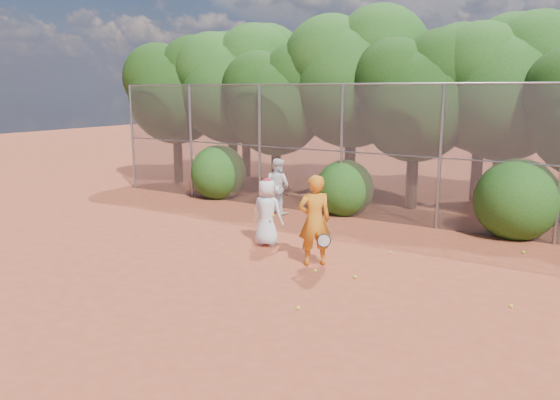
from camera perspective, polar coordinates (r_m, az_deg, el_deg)
The scene contains 23 objects.
ground at distance 11.55m, azimuth -2.42°, elevation -8.00°, with size 80.00×80.00×0.00m, color #993C22.
fence_back at distance 16.33m, azimuth 9.23°, elevation 5.03°, with size 20.05×0.09×4.03m.
tree_0 at distance 23.10m, azimuth -10.70°, elevation 11.52°, with size 4.38×3.81×6.00m.
tree_1 at distance 21.88m, azimuth -4.87°, elevation 12.29°, with size 4.64×4.03×6.35m.
tree_2 at distance 19.88m, azimuth -0.24°, elevation 10.74°, with size 3.99×3.47×5.47m.
tree_3 at distance 19.57m, azimuth 7.78°, elevation 13.00°, with size 4.89×4.26×6.70m.
tree_4 at distance 18.09m, azimuth 14.23°, elevation 10.87°, with size 4.19×3.64×5.73m.
tree_5 at distance 18.26m, azimuth 22.71°, elevation 11.25°, with size 4.51×3.92×6.17m.
tree_9 at distance 24.33m, azimuth -3.46°, elevation 12.64°, with size 4.83×4.20×6.62m.
tree_10 at distance 22.00m, azimuth 7.82°, elevation 13.43°, with size 5.15×4.48×7.06m.
tree_11 at distance 20.03m, azimuth 20.67°, elevation 11.68°, with size 4.64×4.03×6.35m.
bush_0 at distance 19.74m, azimuth -6.44°, elevation 3.13°, with size 2.00×2.00×2.00m, color #1C4611.
bush_1 at distance 17.12m, azimuth 6.79°, elevation 1.50°, with size 1.80×1.80×1.80m, color #1C4611.
bush_2 at distance 15.66m, azimuth 23.55°, elevation 0.41°, with size 2.20×2.20×2.20m, color #1C4611.
player_yellow at distance 12.07m, azimuth 3.62°, elevation -2.12°, with size 0.95×0.86×2.03m.
player_teen at distance 13.58m, azimuth -1.35°, elevation -1.29°, with size 0.86×0.60×1.71m.
player_white at distance 17.11m, azimuth -0.27°, elevation 1.48°, with size 0.93×0.81×1.74m.
ball_0 at distance 11.53m, azimuth 7.86°, elevation -7.96°, with size 0.07×0.07×0.07m, color #D0E229.
ball_1 at distance 13.34m, azimuth 11.39°, elevation -5.37°, with size 0.07×0.07×0.07m, color #D0E229.
ball_2 at distance 9.91m, azimuth 1.92°, elevation -11.19°, with size 0.07×0.07×0.07m, color #D0E229.
ball_3 at distance 10.81m, azimuth 22.99°, elevation -10.16°, with size 0.07×0.07×0.07m, color #D0E229.
ball_4 at distance 11.83m, azimuth 3.69°, elevation -7.36°, with size 0.07×0.07×0.07m, color #D0E229.
ball_5 at distance 14.33m, azimuth 24.10°, elevation -4.99°, with size 0.07×0.07×0.07m, color #D0E229.
Camera 1 is at (6.20, -8.95, 3.86)m, focal length 35.00 mm.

